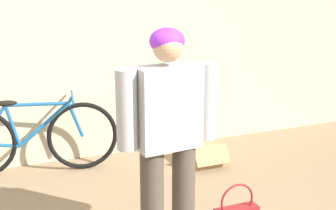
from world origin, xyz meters
TOP-DOWN VIEW (x-y plane):
  - wall_back at (0.00, 2.74)m, footprint 8.00×0.07m
  - person at (0.23, 0.86)m, footprint 0.71×0.25m
  - bicycle at (-0.54, 2.48)m, footprint 1.64×0.46m
  - cardboard_box at (1.13, 2.12)m, footprint 0.38×0.43m

SIDE VIEW (x-z plane):
  - cardboard_box at x=1.13m, z-range -0.03..0.19m
  - bicycle at x=-0.54m, z-range -0.01..0.75m
  - person at x=0.23m, z-range 0.10..1.67m
  - wall_back at x=0.00m, z-range 0.00..2.60m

